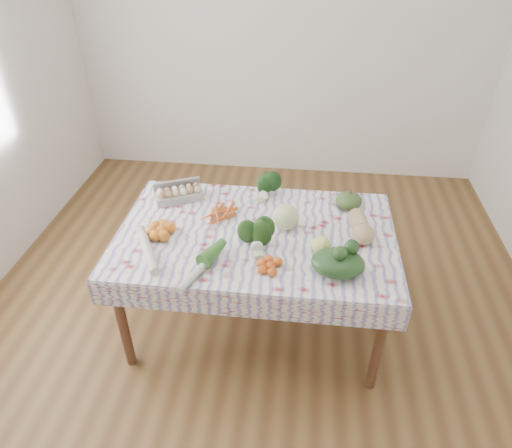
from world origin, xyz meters
name	(u,v)px	position (x,y,z in m)	size (l,w,h in m)	color
ground	(256,320)	(0.00, 0.00, 0.00)	(4.50, 4.50, 0.00)	brown
wall_back	(284,33)	(0.00, 2.25, 1.40)	(4.00, 0.04, 2.80)	silver
dining_table	(256,243)	(0.00, 0.00, 0.68)	(1.60, 1.00, 0.75)	brown
tablecloth	(256,233)	(0.00, 0.00, 0.76)	(1.66, 1.06, 0.01)	white
egg_carton	(179,195)	(-0.54, 0.30, 0.80)	(0.31, 0.12, 0.08)	#A4A49F
carrot_bunch	(220,218)	(-0.23, 0.09, 0.78)	(0.22, 0.20, 0.04)	orange
kale_bunch	(267,188)	(0.03, 0.41, 0.83)	(0.16, 0.14, 0.14)	#163913
kabocha_squash	(349,200)	(0.56, 0.34, 0.82)	(0.17, 0.17, 0.11)	#3D5A28
cabbage	(286,217)	(0.17, 0.06, 0.84)	(0.16, 0.16, 0.16)	#C7DA92
butternut_squash	(361,226)	(0.62, 0.05, 0.83)	(0.13, 0.27, 0.13)	tan
orange_cluster	(161,230)	(-0.55, -0.10, 0.80)	(0.22, 0.22, 0.07)	orange
broccoli	(256,239)	(0.02, -0.15, 0.82)	(0.17, 0.17, 0.12)	#1F4415
mandarin_cluster	(270,265)	(0.12, -0.33, 0.79)	(0.18, 0.18, 0.05)	#D45A1A
grapefruit	(321,245)	(0.39, -0.16, 0.82)	(0.11, 0.11, 0.11)	#F0ED76
spinach_bag	(338,263)	(0.47, -0.31, 0.82)	(0.28, 0.23, 0.12)	#183215
daikon	(148,252)	(-0.57, -0.30, 0.79)	(0.05, 0.05, 0.38)	beige
leek	(202,267)	(-0.25, -0.38, 0.78)	(0.05, 0.05, 0.42)	beige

